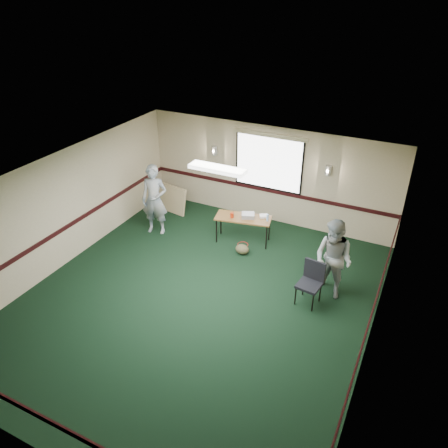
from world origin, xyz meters
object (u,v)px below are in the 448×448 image
at_px(folding_table, 243,219).
at_px(projector, 248,215).
at_px(person_left, 155,200).
at_px(person_right, 333,259).
at_px(conference_chair, 311,279).

distance_m(folding_table, projector, 0.16).
bearing_deg(person_left, folding_table, -0.35).
bearing_deg(person_left, projector, 0.38).
relative_size(person_left, person_right, 1.06).
relative_size(projector, person_left, 0.17).
distance_m(projector, conference_chair, 2.69).
relative_size(projector, person_right, 0.18).
distance_m(conference_chair, person_right, 0.62).
bearing_deg(person_right, projector, 177.86).
xyz_separation_m(projector, person_left, (-2.39, -0.63, 0.19)).
bearing_deg(conference_chair, projector, 150.46).
bearing_deg(person_left, conference_chair, -26.61).
xyz_separation_m(folding_table, person_right, (2.56, -1.14, 0.24)).
bearing_deg(projector, person_left, 170.96).
relative_size(folding_table, conference_chair, 1.58).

